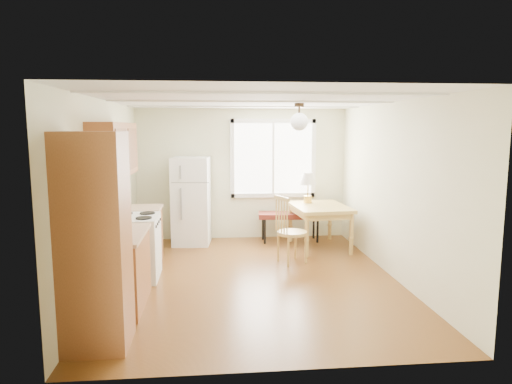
{
  "coord_description": "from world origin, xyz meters",
  "views": [
    {
      "loc": [
        -0.57,
        -6.23,
        2.13
      ],
      "look_at": [
        0.1,
        0.71,
        1.15
      ],
      "focal_mm": 32.0,
      "sensor_mm": 36.0,
      "label": 1
    }
  ],
  "objects": [
    {
      "name": "window_unit",
      "position": [
        0.6,
        2.47,
        1.55
      ],
      "size": [
        1.64,
        0.05,
        1.51
      ],
      "color": "white",
      "rests_on": "room_shell"
    },
    {
      "name": "table_lamp",
      "position": [
        1.17,
        1.91,
        1.17
      ],
      "size": [
        0.32,
        0.32,
        0.56
      ],
      "rotation": [
        0.0,
        0.0,
        0.39
      ],
      "color": "gold",
      "rests_on": "dining_table"
    },
    {
      "name": "chair",
      "position": [
        0.58,
        0.7,
        0.62
      ],
      "size": [
        0.52,
        0.52,
        1.08
      ],
      "rotation": [
        0.0,
        0.0,
        0.36
      ],
      "color": "#AE8B43",
      "rests_on": "ground"
    },
    {
      "name": "refrigerator",
      "position": [
        -0.96,
        2.12,
        0.8
      ],
      "size": [
        0.72,
        0.72,
        1.61
      ],
      "rotation": [
        0.0,
        0.0,
        -0.09
      ],
      "color": "white",
      "rests_on": "ground"
    },
    {
      "name": "kitchen_run",
      "position": [
        -1.72,
        -0.63,
        0.84
      ],
      "size": [
        0.65,
        3.4,
        2.2
      ],
      "color": "brown",
      "rests_on": "ground"
    },
    {
      "name": "coffee_maker",
      "position": [
        -1.72,
        -1.21,
        1.03
      ],
      "size": [
        0.23,
        0.27,
        0.35
      ],
      "rotation": [
        0.0,
        0.0,
        0.27
      ],
      "color": "black",
      "rests_on": "kitchen_run"
    },
    {
      "name": "bench",
      "position": [
        0.88,
        2.12,
        0.48
      ],
      "size": [
        1.22,
        0.54,
        0.55
      ],
      "rotation": [
        0.0,
        0.0,
        -0.08
      ],
      "color": "#591C15",
      "rests_on": "ground"
    },
    {
      "name": "room_shell",
      "position": [
        0.0,
        0.0,
        1.25
      ],
      "size": [
        4.6,
        5.6,
        2.62
      ],
      "color": "#4D2A0F",
      "rests_on": "ground"
    },
    {
      "name": "dining_table",
      "position": [
        1.32,
        1.6,
        0.67
      ],
      "size": [
        1.02,
        1.3,
        0.77
      ],
      "rotation": [
        0.0,
        0.0,
        0.08
      ],
      "color": "#AE8B43",
      "rests_on": "ground"
    },
    {
      "name": "kettle",
      "position": [
        -1.75,
        -0.93,
        0.99
      ],
      "size": [
        0.11,
        0.11,
        0.22
      ],
      "color": "red",
      "rests_on": "kitchen_run"
    },
    {
      "name": "pendant_light",
      "position": [
        0.7,
        0.4,
        2.24
      ],
      "size": [
        0.26,
        0.26,
        0.4
      ],
      "color": "#312315",
      "rests_on": "room_shell"
    }
  ]
}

